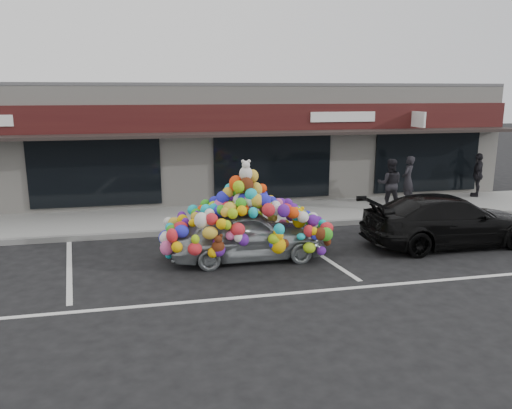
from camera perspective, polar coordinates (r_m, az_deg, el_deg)
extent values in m
plane|color=black|center=(12.21, -5.60, -6.52)|extent=(90.00, 90.00, 0.00)
cube|color=beige|center=(20.09, -8.59, 7.17)|extent=(24.00, 6.00, 4.20)
cube|color=#59595B|center=(20.00, -8.80, 13.31)|extent=(24.00, 6.00, 0.12)
cube|color=#380F10|center=(16.95, -8.01, 9.72)|extent=(24.00, 0.18, 0.90)
cube|color=black|center=(16.46, -7.82, 7.89)|extent=(24.00, 1.20, 0.10)
cube|color=white|center=(18.97, 18.01, 9.24)|extent=(0.08, 0.95, 0.55)
cube|color=white|center=(18.09, 9.93, 9.85)|extent=(2.40, 0.04, 0.35)
cube|color=black|center=(17.21, -17.87, 3.58)|extent=(4.20, 0.12, 2.30)
cube|color=black|center=(17.64, 1.93, 4.41)|extent=(4.20, 0.12, 2.30)
cube|color=black|center=(19.96, 18.94, 4.70)|extent=(4.20, 0.12, 2.30)
cube|color=gray|center=(16.01, -7.28, -1.59)|extent=(26.00, 3.00, 0.15)
cube|color=slate|center=(14.56, -6.76, -3.03)|extent=(26.00, 0.18, 0.16)
cube|color=silver|center=(12.48, -20.56, -6.85)|extent=(0.73, 4.37, 0.01)
cube|color=silver|center=(12.99, 6.71, -5.34)|extent=(0.73, 4.37, 0.01)
cube|color=silver|center=(15.55, 25.95, -3.52)|extent=(0.73, 4.37, 0.01)
cube|color=silver|center=(10.52, 6.96, -9.78)|extent=(14.00, 0.12, 0.01)
imported|color=#9FA2A9|center=(12.18, -1.13, -3.39)|extent=(1.53, 3.72, 1.26)
ellipsoid|color=#FF1855|center=(11.92, -1.16, 1.72)|extent=(1.13, 1.57, 0.95)
sphere|color=yellow|center=(12.27, 4.95, -1.86)|extent=(0.34, 0.34, 0.34)
sphere|color=#2D25D1|center=(11.56, 2.59, -4.71)|extent=(0.36, 0.36, 0.36)
sphere|color=green|center=(12.85, -5.34, -2.72)|extent=(0.30, 0.30, 0.30)
sphere|color=pink|center=(11.85, -1.17, 3.73)|extent=(0.32, 0.32, 0.32)
sphere|color=#EF5713|center=(12.04, -6.43, -2.13)|extent=(0.30, 0.30, 0.30)
imported|color=black|center=(14.23, 21.11, -1.70)|extent=(1.97, 4.68, 1.35)
imported|color=black|center=(18.41, 16.96, 2.74)|extent=(0.72, 0.70, 1.67)
imported|color=black|center=(17.34, 15.04, 2.30)|extent=(1.00, 0.90, 1.69)
imported|color=#282429|center=(20.49, 24.01, 3.12)|extent=(1.00, 0.90, 1.64)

